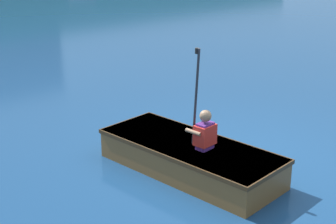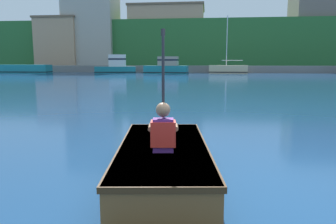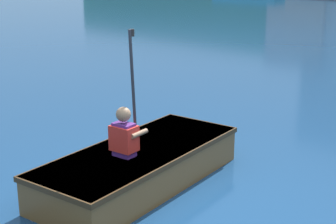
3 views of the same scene
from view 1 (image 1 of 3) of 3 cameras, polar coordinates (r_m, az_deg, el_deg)
ground_plane at (r=8.16m, az=7.79°, el=-5.18°), size 300.00×300.00×0.00m
rowboat_foreground at (r=7.61m, az=2.17°, el=-4.78°), size 1.44×2.98×0.45m
person_paddler at (r=7.24m, az=4.06°, el=-2.08°), size 0.39×0.36×1.43m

